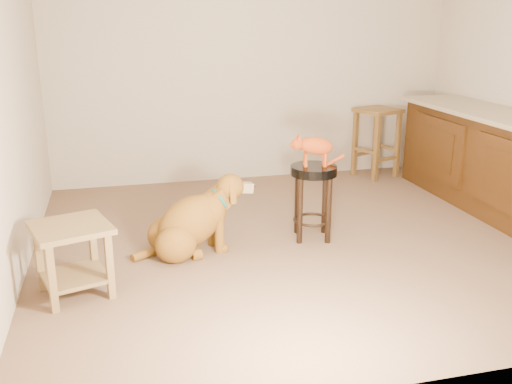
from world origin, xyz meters
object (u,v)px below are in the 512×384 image
object	(u,v)px
tabby_kitten	(313,147)
golden_retriever	(191,224)
padded_stool	(313,187)
wood_stool	(376,141)
side_table	(73,249)

from	to	relation	value
tabby_kitten	golden_retriever	bearing A→B (deg)	-162.86
padded_stool	wood_stool	distance (m)	2.15
side_table	tabby_kitten	xyz separation A→B (m)	(1.87, 0.59, 0.46)
side_table	wood_stool	bearing A→B (deg)	34.73
wood_stool	golden_retriever	bearing A→B (deg)	-143.94
wood_stool	side_table	size ratio (longest dim) A/B	1.32
padded_stool	golden_retriever	size ratio (longest dim) A/B	0.61
padded_stool	side_table	distance (m)	1.97
wood_stool	side_table	distance (m)	3.95
padded_stool	golden_retriever	world-z (taller)	padded_stool
padded_stool	golden_retriever	distance (m)	1.05
wood_stool	side_table	world-z (taller)	wood_stool
golden_retriever	side_table	bearing A→B (deg)	-158.91
padded_stool	side_table	size ratio (longest dim) A/B	1.05
side_table	golden_retriever	size ratio (longest dim) A/B	0.59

